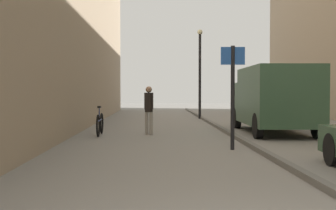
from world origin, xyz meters
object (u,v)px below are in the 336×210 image
object	(u,v)px
pedestrian_main_foreground	(149,107)
street_sign_post	(233,88)
delivery_van	(273,98)
lamp_post	(200,68)
bicycle_leaning	(100,124)

from	to	relation	value
pedestrian_main_foreground	street_sign_post	distance (m)	4.47
delivery_van	lamp_post	size ratio (longest dim) A/B	1.17
pedestrian_main_foreground	bicycle_leaning	size ratio (longest dim) A/B	0.92
street_sign_post	bicycle_leaning	xyz separation A→B (m)	(-3.76, 3.73, -1.16)
lamp_post	street_sign_post	bearing A→B (deg)	-92.17
lamp_post	bicycle_leaning	distance (m)	10.09
street_sign_post	lamp_post	bearing A→B (deg)	-91.19
pedestrian_main_foreground	delivery_van	size ratio (longest dim) A/B	0.29
pedestrian_main_foreground	street_sign_post	world-z (taller)	street_sign_post
delivery_van	street_sign_post	bearing A→B (deg)	-115.31
delivery_van	street_sign_post	world-z (taller)	street_sign_post
delivery_van	street_sign_post	distance (m)	4.95
street_sign_post	bicycle_leaning	world-z (taller)	street_sign_post
pedestrian_main_foreground	bicycle_leaning	bearing A→B (deg)	-152.07
pedestrian_main_foreground	street_sign_post	size ratio (longest dim) A/B	0.63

